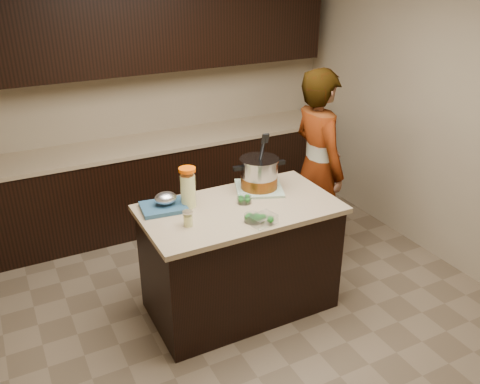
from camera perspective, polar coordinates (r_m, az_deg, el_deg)
The scene contains 13 objects.
ground_plane at distance 4.24m, azimuth -0.00°, elevation -12.59°, with size 4.00×4.00×0.00m, color brown.
room_shell at distance 3.47m, azimuth -0.00°, elevation 10.45°, with size 4.04×4.04×2.72m.
back_cabinets at distance 5.23m, azimuth -8.82°, elevation 6.40°, with size 3.60×0.63×2.33m.
island at distance 3.98m, azimuth -0.00°, elevation -7.42°, with size 1.46×0.81×0.90m.
dish_towel at distance 4.03m, azimuth 2.14°, elevation 0.44°, with size 0.36×0.36×0.02m, color #639368.
stock_pot at distance 3.99m, azimuth 2.17°, elevation 1.90°, with size 0.43×0.34×0.44m.
lemonade_pitcher at distance 3.72m, azimuth -5.86°, elevation 0.34°, with size 0.13×0.13×0.30m.
mason_jar at distance 3.49m, azimuth -5.86°, elevation -3.02°, with size 0.08×0.08×0.12m.
broccoli_tub_left at distance 3.81m, azimuth 0.48°, elevation -0.89°, with size 0.11×0.11×0.05m.
broccoli_tub_right at distance 3.54m, azimuth 1.35°, elevation -2.96°, with size 0.15×0.15×0.05m.
broccoli_tub_rect at distance 3.52m, azimuth 2.61°, elevation -3.15°, with size 0.20×0.17×0.06m.
blue_tray at distance 3.75m, azimuth -8.48°, elevation -1.31°, with size 0.35×0.29×0.12m.
person at distance 4.55m, azimuth 8.70°, elevation 2.73°, with size 0.64×0.42×1.76m, color gray.
Camera 1 is at (-1.54, -2.98, 2.59)m, focal length 38.00 mm.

